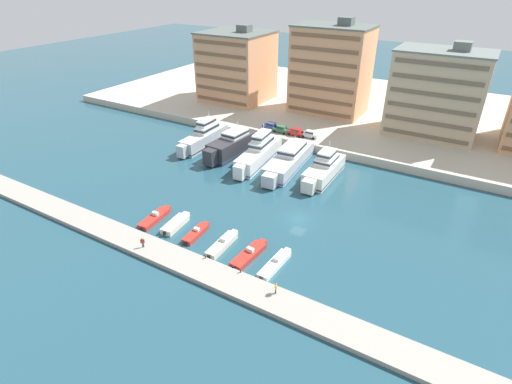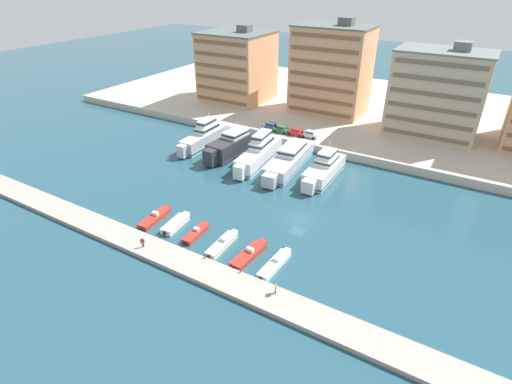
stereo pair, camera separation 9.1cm
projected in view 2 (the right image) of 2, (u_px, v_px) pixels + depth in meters
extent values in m
plane|color=#234C5B|center=(299.00, 219.00, 68.87)|extent=(400.00, 400.00, 0.00)
cube|color=beige|center=(392.00, 114.00, 115.21)|extent=(180.00, 70.00, 1.89)
cube|color=#9E998E|center=(237.00, 285.00, 54.11)|extent=(120.00, 4.65, 0.69)
cube|color=silver|center=(205.00, 139.00, 96.62)|extent=(4.09, 15.47, 3.29)
cube|color=silver|center=(182.00, 151.00, 90.11)|extent=(2.11, 1.92, 2.80)
cube|color=black|center=(205.00, 143.00, 97.14)|extent=(4.13, 15.62, 0.24)
cube|color=white|center=(207.00, 128.00, 96.31)|extent=(3.07, 6.53, 1.53)
cube|color=#233342|center=(207.00, 127.00, 96.23)|extent=(3.11, 6.59, 0.55)
cube|color=white|center=(207.00, 122.00, 95.58)|extent=(2.39, 5.09, 1.42)
cube|color=#233342|center=(207.00, 122.00, 95.51)|extent=(2.42, 5.14, 0.51)
cylinder|color=silver|center=(209.00, 115.00, 95.53)|extent=(0.16, 0.16, 1.80)
cube|color=silver|center=(223.00, 131.00, 103.15)|extent=(3.21, 0.97, 0.20)
cube|color=#333338|center=(233.00, 146.00, 92.06)|extent=(5.58, 14.22, 4.05)
cube|color=#333338|center=(211.00, 157.00, 86.24)|extent=(2.73, 2.51, 3.44)
cube|color=#334C7F|center=(233.00, 151.00, 92.71)|extent=(5.64, 14.37, 0.24)
cube|color=white|center=(236.00, 133.00, 91.50)|extent=(4.03, 6.08, 1.31)
cube|color=#233342|center=(236.00, 133.00, 91.43)|extent=(4.08, 6.14, 0.47)
cylinder|color=silver|center=(238.00, 126.00, 91.36)|extent=(0.16, 0.16, 1.80)
cube|color=#333338|center=(252.00, 139.00, 97.85)|extent=(4.05, 1.15, 0.20)
cube|color=white|center=(259.00, 155.00, 88.22)|extent=(5.48, 17.31, 3.37)
cube|color=white|center=(240.00, 172.00, 80.79)|extent=(2.32, 2.15, 2.86)
cube|color=#334C7F|center=(259.00, 160.00, 88.76)|extent=(5.54, 17.49, 0.24)
cube|color=white|center=(262.00, 143.00, 87.99)|extent=(3.70, 7.40, 1.67)
cube|color=#233342|center=(262.00, 142.00, 87.90)|extent=(3.75, 7.48, 0.60)
cube|color=white|center=(262.00, 136.00, 87.21)|extent=(2.89, 5.77, 1.47)
cube|color=#233342|center=(262.00, 135.00, 87.14)|extent=(2.92, 5.83, 0.53)
cylinder|color=silver|center=(264.00, 127.00, 87.25)|extent=(0.16, 0.16, 1.80)
cube|color=white|center=(275.00, 144.00, 95.64)|extent=(3.39, 1.21, 0.20)
cube|color=silver|center=(290.00, 160.00, 86.27)|extent=(6.44, 19.08, 3.00)
cube|color=silver|center=(270.00, 180.00, 78.04)|extent=(2.89, 2.67, 2.55)
cube|color=#334C7F|center=(290.00, 164.00, 86.75)|extent=(6.50, 19.27, 0.24)
cube|color=white|center=(293.00, 148.00, 86.26)|extent=(4.47, 8.16, 1.54)
cube|color=#233342|center=(293.00, 148.00, 86.18)|extent=(4.52, 8.24, 0.55)
cylinder|color=silver|center=(295.00, 139.00, 86.36)|extent=(0.16, 0.16, 1.80)
cube|color=silver|center=(305.00, 147.00, 94.29)|extent=(4.24, 1.24, 0.20)
cube|color=silver|center=(324.00, 171.00, 81.89)|extent=(4.57, 13.52, 2.98)
cube|color=silver|center=(309.00, 186.00, 76.03)|extent=(2.46, 2.24, 2.53)
cube|color=black|center=(324.00, 175.00, 82.36)|extent=(4.61, 13.65, 0.24)
cube|color=white|center=(327.00, 160.00, 81.59)|extent=(3.52, 5.69, 1.30)
cube|color=#233342|center=(327.00, 159.00, 81.53)|extent=(3.56, 5.75, 0.47)
cube|color=white|center=(327.00, 154.00, 80.96)|extent=(2.74, 4.44, 1.25)
cube|color=#233342|center=(327.00, 153.00, 80.90)|extent=(2.78, 4.48, 0.45)
cylinder|color=silver|center=(330.00, 145.00, 80.85)|extent=(0.16, 0.16, 1.80)
cube|color=silver|center=(336.00, 161.00, 87.62)|extent=(3.78, 0.94, 0.20)
cube|color=red|center=(154.00, 218.00, 68.37)|extent=(2.57, 6.73, 0.81)
cube|color=red|center=(167.00, 208.00, 71.27)|extent=(1.16, 0.98, 0.69)
cube|color=silver|center=(155.00, 213.00, 68.42)|extent=(1.13, 0.70, 0.59)
cube|color=#283847|center=(156.00, 212.00, 68.59)|extent=(0.98, 0.17, 0.36)
cube|color=black|center=(141.00, 228.00, 65.57)|extent=(0.38, 0.31, 0.60)
cube|color=beige|center=(175.00, 224.00, 66.61)|extent=(2.59, 5.77, 1.00)
cube|color=beige|center=(186.00, 215.00, 69.14)|extent=(1.20, 1.02, 0.85)
cube|color=black|center=(164.00, 233.00, 64.19)|extent=(0.39, 0.32, 0.60)
cube|color=red|center=(195.00, 234.00, 64.49)|extent=(2.04, 5.62, 0.77)
cube|color=red|center=(206.00, 224.00, 66.89)|extent=(0.95, 0.80, 0.66)
cube|color=silver|center=(197.00, 229.00, 64.50)|extent=(0.94, 0.66, 0.47)
cube|color=#283847|center=(198.00, 228.00, 64.68)|extent=(0.83, 0.14, 0.28)
cube|color=black|center=(185.00, 243.00, 62.13)|extent=(0.38, 0.31, 0.60)
cube|color=beige|center=(222.00, 245.00, 61.70)|extent=(1.96, 6.71, 0.97)
cube|color=beige|center=(234.00, 233.00, 64.50)|extent=(0.99, 0.82, 0.82)
cube|color=silver|center=(223.00, 239.00, 61.71)|extent=(0.98, 0.63, 0.56)
cube|color=#283847|center=(224.00, 238.00, 61.88)|extent=(0.88, 0.11, 0.33)
cube|color=black|center=(209.00, 257.00, 58.95)|extent=(0.37, 0.29, 0.60)
cube|color=red|center=(248.00, 255.00, 59.56)|extent=(2.46, 7.01, 0.88)
cube|color=red|center=(262.00, 242.00, 62.32)|extent=(1.17, 0.98, 0.75)
cube|color=silver|center=(250.00, 250.00, 59.57)|extent=(1.15, 0.67, 0.59)
cube|color=#283847|center=(251.00, 248.00, 59.73)|extent=(1.01, 0.15, 0.35)
cube|color=black|center=(233.00, 268.00, 56.88)|extent=(0.38, 0.30, 0.60)
cube|color=white|center=(274.00, 265.00, 57.70)|extent=(2.02, 7.08, 0.81)
cube|color=white|center=(287.00, 251.00, 60.50)|extent=(0.97, 0.81, 0.69)
cube|color=silver|center=(276.00, 259.00, 57.75)|extent=(0.96, 0.64, 0.56)
cube|color=#283847|center=(277.00, 258.00, 57.91)|extent=(0.86, 0.12, 0.34)
cube|color=black|center=(261.00, 278.00, 54.95)|extent=(0.37, 0.30, 0.60)
cube|color=#28428E|center=(271.00, 127.00, 101.29)|extent=(4.15, 1.82, 0.80)
cube|color=#28428E|center=(271.00, 124.00, 100.86)|extent=(2.15, 1.62, 0.68)
cube|color=#1E2833|center=(271.00, 124.00, 100.86)|extent=(2.10, 1.64, 0.37)
cylinder|color=black|center=(264.00, 128.00, 101.49)|extent=(0.65, 0.24, 0.64)
cylinder|color=black|center=(268.00, 126.00, 102.74)|extent=(0.65, 0.24, 0.64)
cylinder|color=black|center=(273.00, 130.00, 100.23)|extent=(0.65, 0.24, 0.64)
cylinder|color=black|center=(277.00, 128.00, 101.48)|extent=(0.65, 0.24, 0.64)
cube|color=#2D6642|center=(281.00, 130.00, 99.34)|extent=(4.18, 1.90, 0.80)
cube|color=#2D6642|center=(282.00, 127.00, 98.90)|extent=(2.17, 1.66, 0.68)
cube|color=#1E2833|center=(282.00, 127.00, 98.90)|extent=(2.13, 1.67, 0.37)
cylinder|color=black|center=(275.00, 131.00, 99.57)|extent=(0.65, 0.25, 0.64)
cylinder|color=black|center=(278.00, 129.00, 100.80)|extent=(0.65, 0.25, 0.64)
cylinder|color=black|center=(284.00, 133.00, 98.27)|extent=(0.65, 0.25, 0.64)
cylinder|color=black|center=(288.00, 131.00, 99.50)|extent=(0.65, 0.25, 0.64)
cube|color=red|center=(296.00, 133.00, 97.63)|extent=(4.17, 1.87, 0.80)
cube|color=red|center=(297.00, 130.00, 97.19)|extent=(2.16, 1.65, 0.68)
cube|color=#1E2833|center=(297.00, 130.00, 97.19)|extent=(2.12, 1.66, 0.37)
cylinder|color=black|center=(289.00, 134.00, 97.85)|extent=(0.65, 0.25, 0.64)
cylinder|color=black|center=(293.00, 132.00, 99.09)|extent=(0.65, 0.25, 0.64)
cylinder|color=black|center=(299.00, 136.00, 96.56)|extent=(0.65, 0.25, 0.64)
cylinder|color=black|center=(302.00, 134.00, 97.80)|extent=(0.65, 0.25, 0.64)
cube|color=#B7BCC1|center=(310.00, 135.00, 96.41)|extent=(4.14, 1.80, 0.80)
cube|color=#B7BCC1|center=(310.00, 132.00, 95.98)|extent=(2.14, 1.61, 0.68)
cube|color=#1E2833|center=(310.00, 132.00, 95.98)|extent=(2.10, 1.63, 0.37)
cylinder|color=black|center=(303.00, 136.00, 96.54)|extent=(0.65, 0.24, 0.64)
cylinder|color=black|center=(306.00, 134.00, 97.83)|extent=(0.65, 0.24, 0.64)
cylinder|color=black|center=(313.00, 139.00, 95.39)|extent=(0.65, 0.24, 0.64)
cylinder|color=black|center=(316.00, 136.00, 96.68)|extent=(0.65, 0.24, 0.64)
cube|color=tan|center=(237.00, 67.00, 120.53)|extent=(18.81, 17.33, 19.41)
cube|color=brown|center=(222.00, 101.00, 117.95)|extent=(17.31, 0.24, 0.90)
cube|color=brown|center=(221.00, 90.00, 116.36)|extent=(17.31, 0.24, 0.90)
cube|color=brown|center=(221.00, 79.00, 114.77)|extent=(17.31, 0.24, 0.90)
cube|color=brown|center=(220.00, 67.00, 113.17)|extent=(17.31, 0.24, 0.90)
cube|color=brown|center=(220.00, 55.00, 111.58)|extent=(17.31, 0.24, 0.90)
cube|color=brown|center=(219.00, 43.00, 109.99)|extent=(17.31, 0.24, 0.90)
cube|color=#56605B|center=(236.00, 32.00, 115.66)|extent=(19.19, 17.68, 0.40)
cube|color=#56605B|center=(245.00, 28.00, 113.81)|extent=(3.60, 3.20, 2.00)
cube|color=tan|center=(331.00, 71.00, 108.89)|extent=(19.77, 12.98, 22.67)
cube|color=brown|center=(319.00, 112.00, 108.74)|extent=(18.19, 0.24, 0.90)
cube|color=brown|center=(320.00, 100.00, 107.14)|extent=(18.19, 0.24, 0.90)
cube|color=brown|center=(321.00, 88.00, 105.55)|extent=(18.19, 0.24, 0.90)
cube|color=brown|center=(322.00, 76.00, 103.96)|extent=(18.19, 0.24, 0.90)
cube|color=brown|center=(323.00, 63.00, 102.36)|extent=(18.19, 0.24, 0.90)
cube|color=brown|center=(324.00, 50.00, 100.77)|extent=(18.19, 0.24, 0.90)
cube|color=brown|center=(325.00, 36.00, 99.18)|extent=(18.19, 0.24, 0.90)
cube|color=#56605B|center=(335.00, 26.00, 103.22)|extent=(20.16, 13.24, 0.40)
cube|color=#56605B|center=(347.00, 21.00, 101.31)|extent=(3.60, 3.20, 2.00)
cube|color=#C6AD89|center=(437.00, 95.00, 93.99)|extent=(20.57, 12.75, 19.63)
cube|color=#6D5F4B|center=(424.00, 136.00, 93.16)|extent=(18.92, 0.24, 0.90)
cube|color=#6D5F4B|center=(427.00, 123.00, 91.55)|extent=(18.92, 0.24, 0.90)
cube|color=#6D5F4B|center=(430.00, 109.00, 89.95)|extent=(18.92, 0.24, 0.90)
cube|color=#6D5F4B|center=(433.00, 95.00, 88.34)|extent=(18.92, 0.24, 0.90)
cube|color=#6D5F4B|center=(437.00, 80.00, 86.73)|extent=(18.92, 0.24, 0.90)
cube|color=#6D5F4B|center=(440.00, 64.00, 85.12)|extent=(18.92, 0.24, 0.90)
cube|color=slate|center=(447.00, 51.00, 89.06)|extent=(20.98, 13.01, 0.40)
cube|color=slate|center=(463.00, 46.00, 87.10)|extent=(3.60, 3.20, 2.00)
cylinder|color=#282D3D|center=(275.00, 291.00, 52.01)|extent=(0.14, 0.14, 0.85)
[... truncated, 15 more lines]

